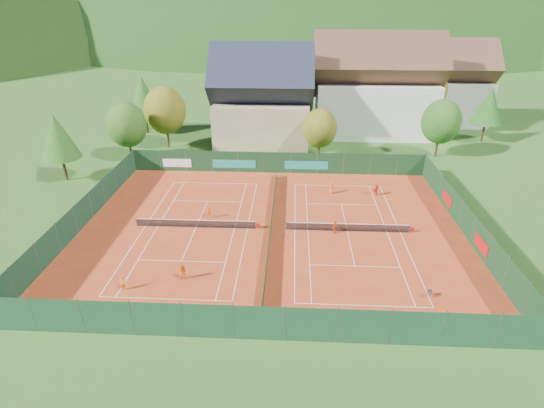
{
  "coord_description": "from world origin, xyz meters",
  "views": [
    {
      "loc": [
        2.09,
        -38.91,
        22.12
      ],
      "look_at": [
        0.0,
        2.0,
        2.0
      ],
      "focal_mm": 28.0,
      "sensor_mm": 36.0,
      "label": 1
    }
  ],
  "objects": [
    {
      "name": "tennis_net_right",
      "position": [
        8.15,
        0.0,
        0.51
      ],
      "size": [
        13.3,
        0.1,
        1.02
      ],
      "color": "#59595B",
      "rests_on": "ground"
    },
    {
      "name": "fence_north",
      "position": [
        -0.46,
        15.99,
        1.47
      ],
      "size": [
        40.0,
        0.1,
        3.0
      ],
      "color": "#123319",
      "rests_on": "ground"
    },
    {
      "name": "tree_west_back",
      "position": [
        -24.0,
        34.0,
        6.74
      ],
      "size": [
        5.6,
        5.6,
        10.0
      ],
      "color": "#412E17",
      "rests_on": "ground"
    },
    {
      "name": "loose_ball_3",
      "position": [
        -4.07,
        6.41,
        0.03
      ],
      "size": [
        0.07,
        0.07,
        0.07
      ],
      "primitive_type": "sphere",
      "color": "#CCD833",
      "rests_on": "ground"
    },
    {
      "name": "player_left_mid",
      "position": [
        -7.08,
        -9.24,
        0.78
      ],
      "size": [
        0.8,
        0.65,
        1.55
      ],
      "primitive_type": "imported",
      "rotation": [
        0.0,
        0.0,
        0.08
      ],
      "color": "orange",
      "rests_on": "ground"
    },
    {
      "name": "court_markings_left",
      "position": [
        -8.0,
        0.0,
        0.01
      ],
      "size": [
        11.03,
        23.83,
        0.0
      ],
      "color": "white",
      "rests_on": "ground"
    },
    {
      "name": "loose_ball_0",
      "position": [
        -7.36,
        -3.61,
        0.03
      ],
      "size": [
        0.07,
        0.07,
        0.07
      ],
      "primitive_type": "sphere",
      "color": "#CCD833",
      "rests_on": "ground"
    },
    {
      "name": "mountain_backdrop",
      "position": [
        28.54,
        233.48,
        -39.64
      ],
      "size": [
        820.0,
        530.0,
        242.0
      ],
      "color": "black",
      "rests_on": "ground"
    },
    {
      "name": "hotel_block_a",
      "position": [
        16.0,
        36.0,
        7.38
      ],
      "size": [
        21.6,
        11.0,
        17.25
      ],
      "color": "silver",
      "rests_on": "ground"
    },
    {
      "name": "tennis_net_left",
      "position": [
        -7.85,
        0.0,
        0.51
      ],
      "size": [
        13.3,
        0.1,
        1.02
      ],
      "color": "#59595B",
      "rests_on": "ground"
    },
    {
      "name": "tree_west_front",
      "position": [
        -22.0,
        20.0,
        5.39
      ],
      "size": [
        5.72,
        5.72,
        8.69
      ],
      "color": "#412517",
      "rests_on": "ground"
    },
    {
      "name": "tree_east_front",
      "position": [
        24.0,
        24.0,
        5.39
      ],
      "size": [
        5.72,
        5.72,
        8.69
      ],
      "color": "#482C19",
      "rests_on": "ground"
    },
    {
      "name": "ground",
      "position": [
        0.0,
        0.0,
        -0.02
      ],
      "size": [
        600.0,
        600.0,
        0.0
      ],
      "primitive_type": "plane",
      "color": "#28551A",
      "rests_on": "ground"
    },
    {
      "name": "tree_east_back",
      "position": [
        26.0,
        40.0,
        6.74
      ],
      "size": [
        7.15,
        7.15,
        10.86
      ],
      "color": "#482919",
      "rests_on": "ground"
    },
    {
      "name": "loose_ball_1",
      "position": [
        4.44,
        -12.35,
        0.03
      ],
      "size": [
        0.07,
        0.07,
        0.07
      ],
      "primitive_type": "sphere",
      "color": "#CCD833",
      "rests_on": "ground"
    },
    {
      "name": "court_markings_right",
      "position": [
        8.0,
        0.0,
        0.01
      ],
      "size": [
        11.03,
        23.83,
        0.0
      ],
      "color": "white",
      "rests_on": "ground"
    },
    {
      "name": "player_right_far_b",
      "position": [
        12.44,
        9.16,
        0.77
      ],
      "size": [
        1.39,
        1.26,
        1.54
      ],
      "primitive_type": "imported",
      "rotation": [
        0.0,
        0.0,
        3.83
      ],
      "color": "#E45314",
      "rests_on": "ground"
    },
    {
      "name": "player_right_near",
      "position": [
        6.62,
        -0.51,
        0.75
      ],
      "size": [
        0.82,
        0.93,
        1.51
      ],
      "primitive_type": "imported",
      "rotation": [
        0.0,
        0.0,
        0.94
      ],
      "color": "#D64D13",
      "rests_on": "ground"
    },
    {
      "name": "hotel_block_b",
      "position": [
        30.0,
        44.0,
        6.62
      ],
      "size": [
        17.28,
        10.0,
        15.5
      ],
      "color": "silver",
      "rests_on": "ground"
    },
    {
      "name": "clay_pad",
      "position": [
        0.0,
        0.0,
        0.01
      ],
      "size": [
        40.0,
        32.0,
        0.01
      ],
      "primitive_type": "cube",
      "color": "#AA3719",
      "rests_on": "ground"
    },
    {
      "name": "loose_ball_2",
      "position": [
        4.42,
        3.7,
        0.03
      ],
      "size": [
        0.07,
        0.07,
        0.07
      ],
      "primitive_type": "sphere",
      "color": "#CCD833",
      "rests_on": "ground"
    },
    {
      "name": "fence_east",
      "position": [
        20.0,
        0.05,
        1.48
      ],
      "size": [
        0.09,
        32.0,
        3.0
      ],
      "color": "#133519",
      "rests_on": "ground"
    },
    {
      "name": "player_left_far",
      "position": [
        -6.99,
        2.18,
        0.7
      ],
      "size": [
        0.96,
        0.63,
        1.41
      ],
      "primitive_type": "imported",
      "rotation": [
        0.0,
        0.0,
        3.02
      ],
      "color": "#D35012",
      "rests_on": "ground"
    },
    {
      "name": "fence_south",
      "position": [
        0.0,
        -16.0,
        1.5
      ],
      "size": [
        40.0,
        0.04,
        3.0
      ],
      "color": "#153A20",
      "rests_on": "ground"
    },
    {
      "name": "loose_ball_4",
      "position": [
        10.53,
        -4.61,
        0.03
      ],
      "size": [
        0.07,
        0.07,
        0.07
      ],
      "primitive_type": "sphere",
      "color": "#CCD833",
      "rests_on": "ground"
    },
    {
      "name": "player_right_far_a",
      "position": [
        6.96,
        9.41,
        0.76
      ],
      "size": [
        0.8,
        0.57,
        1.53
      ],
      "primitive_type": "imported",
      "rotation": [
        0.0,
        0.0,
        3.02
      ],
      "color": "orange",
      "rests_on": "ground"
    },
    {
      "name": "player_left_near",
      "position": [
        -11.79,
        -10.9,
        0.67
      ],
      "size": [
        0.52,
        0.36,
        1.35
      ],
      "primitive_type": "imported",
      "rotation": [
        0.0,
        0.0,
        -0.09
      ],
      "color": "orange",
      "rests_on": "ground"
    },
    {
      "name": "fence_west",
      "position": [
        -20.0,
        0.0,
        1.5
      ],
      "size": [
        0.04,
        32.0,
        3.0
      ],
      "color": "#153A23",
      "rests_on": "ground"
    },
    {
      "name": "ball_hopper",
      "position": [
        13.47,
        -10.6,
        0.56
      ],
      "size": [
        0.34,
        0.34,
        0.8
      ],
      "color": "slate",
      "rests_on": "ground"
    },
    {
      "name": "tree_west_side",
      "position": [
        -28.0,
        12.0,
        6.06
      ],
      "size": [
        5.04,
        5.04,
        9.0
      ],
      "color": "#48331A",
      "rests_on": "ground"
    },
    {
      "name": "tree_center",
      "position": [
        6.0,
        22.0,
        4.72
      ],
      "size": [
        5.01,
        5.01,
        7.6
      ],
      "color": "#443018",
      "rests_on": "ground"
    },
    {
      "name": "tree_west_mid",
      "position": [
        -18.0,
        26.0,
        6.07
      ],
      "size": [
        6.44,
        6.44,
        9.78
      ],
      "color": "#4D301B",
      "rests_on": "ground"
    },
    {
      "name": "court_divider",
      "position": [
        0.0,
        0.0,
        0.5
      ],
      "size": [
        0.03,
        28.8,
        1.0
      ],
      "color": "#13341A",
      "rests_on": "ground"
    },
    {
      "name": "chalet",
      "position": [
        -3.0,
        30.0,
        6.62
      ],
      "size": [
        16.2,
        12.0,
        16.0
      ],
      "color": "#C5B48B",
      "rests_on": "ground"
    },
    {
      "name": "tree_east_mid",
      "position": [
        34.0,
        32.0,
        6.06
      ],
      "size": [
        5.04,
        5.04,
        9.0
      ],
      "color": "#442C18",
      "rests_on": "ground"
    }
  ]
}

